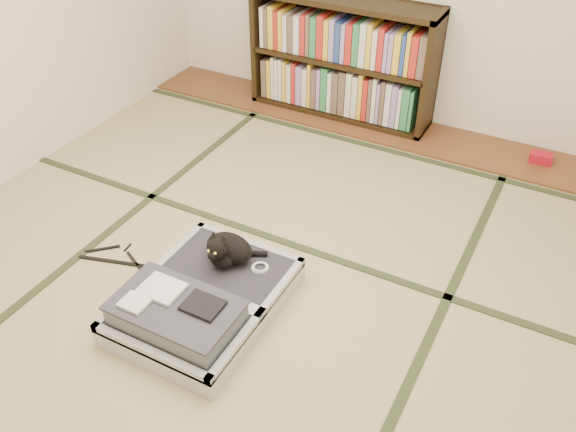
% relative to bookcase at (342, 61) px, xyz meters
% --- Properties ---
extents(floor, '(4.50, 4.50, 0.00)m').
position_rel_bookcase_xyz_m(floor, '(0.39, -2.07, -0.45)').
color(floor, tan).
rests_on(floor, ground).
extents(wood_strip, '(4.00, 0.50, 0.02)m').
position_rel_bookcase_xyz_m(wood_strip, '(0.39, -0.07, -0.44)').
color(wood_strip, brown).
rests_on(wood_strip, ground).
extents(red_item, '(0.16, 0.11, 0.07)m').
position_rel_bookcase_xyz_m(red_item, '(1.59, -0.04, -0.40)').
color(red_item, '#AC0D20').
rests_on(red_item, wood_strip).
extents(room_shell, '(4.50, 4.50, 4.50)m').
position_rel_bookcase_xyz_m(room_shell, '(0.39, -2.07, 1.01)').
color(room_shell, white).
rests_on(room_shell, ground).
extents(tatami_borders, '(4.00, 4.50, 0.01)m').
position_rel_bookcase_xyz_m(tatami_borders, '(0.39, -1.57, -0.45)').
color(tatami_borders, '#2D381E').
rests_on(tatami_borders, ground).
extents(bookcase, '(1.46, 0.33, 0.94)m').
position_rel_bookcase_xyz_m(bookcase, '(0.00, 0.00, 0.00)').
color(bookcase, black).
rests_on(bookcase, wood_strip).
extents(suitcase, '(0.69, 0.93, 0.27)m').
position_rel_bookcase_xyz_m(suitcase, '(0.30, -2.40, -0.36)').
color(suitcase, '#B4B4B9').
rests_on(suitcase, floor).
extents(cat, '(0.31, 0.31, 0.25)m').
position_rel_bookcase_xyz_m(cat, '(0.28, -2.11, -0.23)').
color(cat, black).
rests_on(cat, suitcase).
extents(cable_coil, '(0.10, 0.10, 0.02)m').
position_rel_bookcase_xyz_m(cable_coil, '(0.46, -2.07, -0.31)').
color(cable_coil, white).
rests_on(cable_coil, suitcase).
extents(hanger, '(0.41, 0.24, 0.01)m').
position_rel_bookcase_xyz_m(hanger, '(-0.40, -2.27, -0.44)').
color(hanger, black).
rests_on(hanger, floor).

